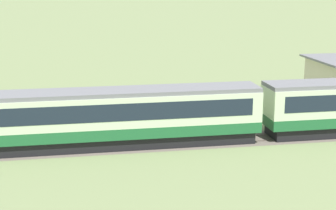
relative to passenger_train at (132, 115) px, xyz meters
name	(u,v)px	position (x,y,z in m)	size (l,w,h in m)	color
passenger_train	(132,115)	(0.00, 0.00, 0.00)	(100.38, 3.07, 4.21)	#1E6033
railway_track	(133,145)	(0.05, 0.00, -2.32)	(145.18, 3.60, 0.04)	#665B51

